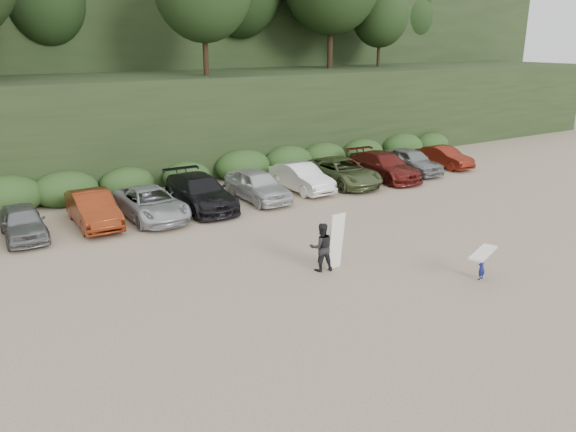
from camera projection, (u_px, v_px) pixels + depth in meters
ground at (316, 274)px, 20.48m from camera, size 120.00×120.00×0.00m
hillside_backdrop at (65, 0)px, 45.98m from camera, size 90.00×41.50×28.00m
parked_cars at (188, 195)px, 27.85m from camera, size 39.14×5.87×1.65m
child_surfer at (482, 261)px, 19.80m from camera, size 1.81×1.13×1.05m
adult_surfer at (323, 246)px, 20.54m from camera, size 1.37×0.92×2.16m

